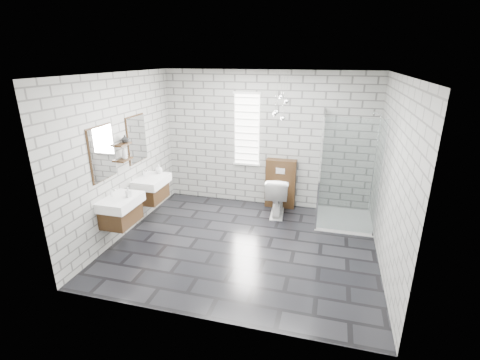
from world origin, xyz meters
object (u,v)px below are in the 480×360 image
at_px(vanity_right, 150,182).
at_px(shower_enclosure, 340,199).
at_px(cistern_panel, 281,183).
at_px(toilet, 277,196).
at_px(vanity_left, 119,203).

xyz_separation_m(vanity_right, shower_enclosure, (3.41, 0.72, -0.25)).
distance_m(cistern_panel, shower_enclosure, 1.28).
bearing_deg(cistern_panel, toilet, -90.00).
distance_m(vanity_left, cistern_panel, 3.17).
distance_m(shower_enclosure, toilet, 1.18).
height_order(vanity_left, cistern_panel, vanity_left).
height_order(vanity_left, toilet, vanity_left).
height_order(vanity_left, shower_enclosure, shower_enclosure).
bearing_deg(vanity_left, vanity_right, 90.00).
bearing_deg(vanity_right, toilet, 20.57).
bearing_deg(shower_enclosure, toilet, 173.97).
height_order(vanity_right, toilet, vanity_right).
xyz_separation_m(vanity_left, toilet, (2.24, 1.83, -0.37)).
relative_size(vanity_right, toilet, 2.02).
relative_size(cistern_panel, toilet, 1.29).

